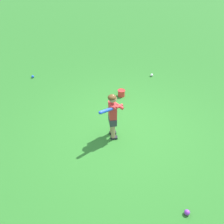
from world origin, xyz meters
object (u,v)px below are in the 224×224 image
object	(u,v)px
play_ball_far_right	(187,212)
play_ball_behind_batter	(33,77)
child_batter	(113,113)
toy_bucket	(121,93)
play_ball_far_left	(152,75)

from	to	relation	value
play_ball_far_right	play_ball_behind_batter	bearing A→B (deg)	126.79
child_batter	toy_bucket	xyz separation A→B (m)	(0.32, 1.72, -0.55)
play_ball_far_right	toy_bucket	size ratio (longest dim) A/B	0.42
play_ball_far_right	child_batter	bearing A→B (deg)	120.48
toy_bucket	play_ball_far_left	bearing A→B (deg)	47.49
play_ball_behind_batter	play_ball_far_right	world-z (taller)	play_ball_far_right
child_batter	play_ball_far_right	world-z (taller)	child_batter
play_ball_behind_batter	toy_bucket	bearing A→B (deg)	-23.66
child_batter	play_ball_behind_batter	bearing A→B (deg)	130.32
play_ball_behind_batter	toy_bucket	xyz separation A→B (m)	(2.83, -1.24, 0.06)
play_ball_far_left	play_ball_far_right	world-z (taller)	play_ball_far_left
play_ball_behind_batter	child_batter	bearing A→B (deg)	-49.68
play_ball_far_left	toy_bucket	xyz separation A→B (m)	(-1.10, -1.20, 0.05)
child_batter	play_ball_far_left	size ratio (longest dim) A/B	11.50
play_ball_far_left	play_ball_far_right	xyz separation A→B (m)	(-0.31, -4.79, -0.00)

